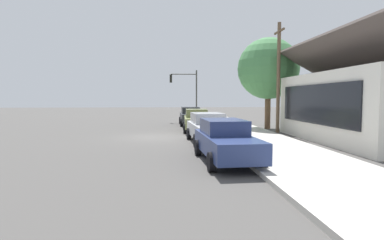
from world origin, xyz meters
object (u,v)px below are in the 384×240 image
(traffic_light_main, at_px, (186,87))
(utility_pole_wooden, at_px, (278,76))
(shade_tree, at_px, (268,69))
(car_silver, at_px, (209,127))
(fire_hydrant_red, at_px, (225,129))
(car_charcoal, at_px, (191,116))
(car_navy, at_px, (226,140))
(car_olive, at_px, (197,120))

(traffic_light_main, bearing_deg, utility_pole_wooden, 26.88)
(shade_tree, xyz_separation_m, traffic_light_main, (-8.16, -5.90, -1.17))
(car_silver, distance_m, fire_hydrant_red, 2.53)
(car_charcoal, height_order, traffic_light_main, traffic_light_main)
(shade_tree, bearing_deg, car_navy, -24.16)
(utility_pole_wooden, height_order, fire_hydrant_red, utility_pole_wooden)
(traffic_light_main, bearing_deg, fire_hydrant_red, 7.16)
(car_charcoal, xyz_separation_m, traffic_light_main, (-4.19, -0.16, 2.68))
(car_silver, xyz_separation_m, utility_pole_wooden, (-4.17, 5.32, 3.11))
(car_charcoal, distance_m, fire_hydrant_red, 9.15)
(car_silver, height_order, utility_pole_wooden, utility_pole_wooden)
(car_silver, relative_size, car_navy, 0.99)
(traffic_light_main, bearing_deg, car_charcoal, 2.16)
(car_charcoal, xyz_separation_m, utility_pole_wooden, (6.98, 5.50, 3.11))
(car_silver, bearing_deg, shade_tree, 139.21)
(car_navy, bearing_deg, fire_hydrant_red, 166.71)
(car_navy, distance_m, utility_pole_wooden, 11.26)
(car_silver, bearing_deg, car_navy, -3.20)
(car_charcoal, bearing_deg, utility_pole_wooden, 38.50)
(car_silver, height_order, fire_hydrant_red, car_silver)
(car_silver, distance_m, utility_pole_wooden, 7.44)
(car_olive, relative_size, utility_pole_wooden, 0.61)
(car_charcoal, height_order, shade_tree, shade_tree)
(car_silver, bearing_deg, utility_pole_wooden, 125.11)
(car_olive, bearing_deg, car_charcoal, -177.26)
(car_charcoal, bearing_deg, car_navy, 0.83)
(car_navy, bearing_deg, traffic_light_main, 177.86)
(car_charcoal, xyz_separation_m, car_silver, (11.15, 0.19, 0.00))
(fire_hydrant_red, bearing_deg, utility_pole_wooden, 117.05)
(car_olive, distance_m, traffic_light_main, 9.86)
(traffic_light_main, height_order, fire_hydrant_red, traffic_light_main)
(traffic_light_main, distance_m, utility_pole_wooden, 12.53)
(car_silver, height_order, shade_tree, shade_tree)
(car_silver, xyz_separation_m, shade_tree, (-7.18, 5.56, 3.84))
(car_navy, bearing_deg, car_olive, 177.55)
(car_silver, xyz_separation_m, traffic_light_main, (-15.34, -0.34, 2.67))
(car_olive, relative_size, traffic_light_main, 0.88)
(car_olive, distance_m, car_silver, 5.86)
(car_navy, height_order, traffic_light_main, traffic_light_main)
(traffic_light_main, bearing_deg, car_silver, 1.28)
(fire_hydrant_red, bearing_deg, car_charcoal, -170.55)
(car_charcoal, xyz_separation_m, car_olive, (5.30, 0.05, -0.00))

